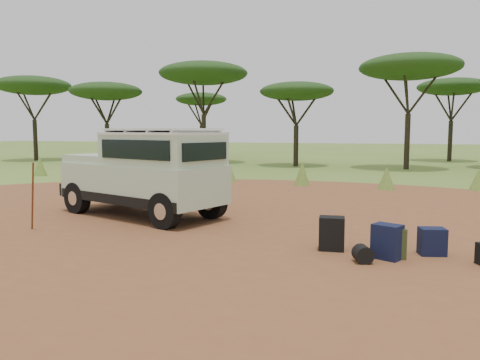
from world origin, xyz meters
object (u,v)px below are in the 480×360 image
(backpack_black, at_px, (332,234))
(duffel_navy, at_px, (432,242))
(safari_vehicle, at_px, (146,174))
(backpack_olive, at_px, (393,243))
(walking_staff, at_px, (33,197))
(backpack_navy, at_px, (387,242))

(backpack_black, distance_m, duffel_navy, 1.61)
(safari_vehicle, xyz_separation_m, duffel_navy, (6.17, -1.73, -0.78))
(backpack_olive, bearing_deg, safari_vehicle, 144.52)
(safari_vehicle, relative_size, backpack_black, 7.87)
(walking_staff, distance_m, backpack_olive, 6.92)
(backpack_olive, height_order, duffel_navy, backpack_olive)
(backpack_olive, relative_size, duffel_navy, 1.09)
(walking_staff, bearing_deg, backpack_olive, -50.38)
(backpack_black, distance_m, backpack_navy, 0.94)
(backpack_black, xyz_separation_m, duffel_navy, (1.60, 0.17, -0.06))
(safari_vehicle, height_order, backpack_olive, safari_vehicle)
(backpack_olive, xyz_separation_m, duffel_navy, (0.61, 0.40, -0.02))
(walking_staff, relative_size, duffel_navy, 3.28)
(backpack_navy, bearing_deg, backpack_black, -171.97)
(walking_staff, bearing_deg, safari_vehicle, 7.50)
(duffel_navy, bearing_deg, walking_staff, 170.16)
(safari_vehicle, distance_m, walking_staff, 2.58)
(walking_staff, xyz_separation_m, backpack_navy, (6.81, -0.01, -0.43))
(backpack_navy, xyz_separation_m, duffel_navy, (0.70, 0.46, -0.05))
(safari_vehicle, bearing_deg, duffel_navy, 4.47)
(backpack_navy, bearing_deg, backpack_olive, 60.14)
(walking_staff, distance_m, backpack_navy, 6.82)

